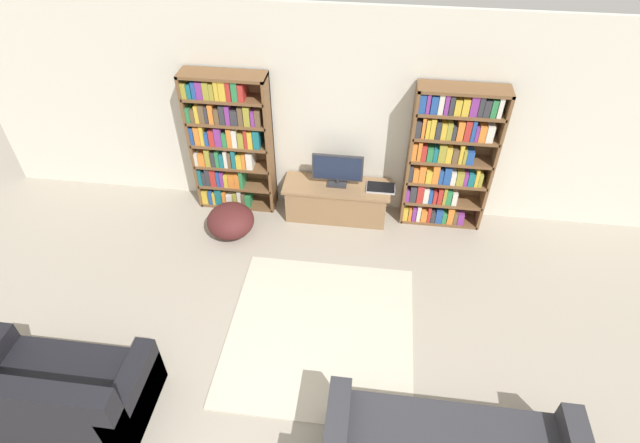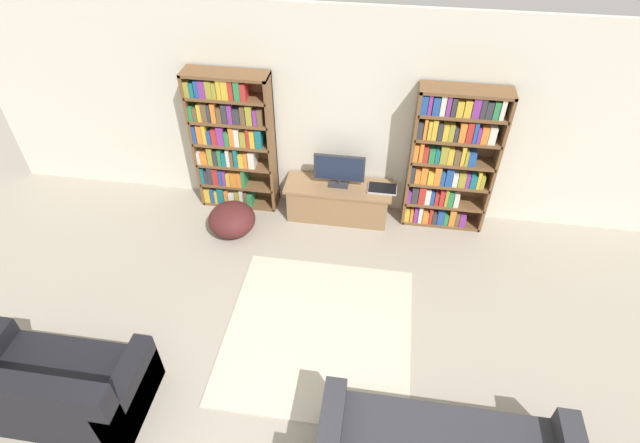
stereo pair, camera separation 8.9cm
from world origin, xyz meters
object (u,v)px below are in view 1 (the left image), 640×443
Objects in this scene: tv_stand at (337,200)px; couch_left_sectional at (58,394)px; television at (338,170)px; laptop at (381,188)px; beanbag_ottoman at (231,221)px; bookshelf_left at (228,142)px; bookshelf_right at (447,157)px.

tv_stand is 3.70m from couch_left_sectional.
television reaches higher than laptop.
television is at bearing 178.25° from laptop.
laptop is at bearing 48.55° from couch_left_sectional.
laptop is at bearing 15.42° from beanbag_ottoman.
laptop is at bearing -1.75° from television.
bookshelf_left and bookshelf_right have the same top height.
couch_left_sectional is 2.67m from beanbag_ottoman.
couch_left_sectional is (-2.13, -3.04, -0.43)m from television.
tv_stand is at bearing -179.65° from laptop.
laptop is at bearing -3.08° from bookshelf_left.
bookshelf_right is 1.31m from television.
television reaches higher than couch_left_sectional.
tv_stand is at bearing 54.86° from couch_left_sectional.
beanbag_ottoman is (-1.27, -0.50, -0.06)m from tv_stand.
laptop is (0.55, 0.00, 0.26)m from tv_stand.
couch_left_sectional is at bearing -137.52° from bookshelf_right.
television is at bearing -176.18° from bookshelf_right.
couch_left_sectional is at bearing -125.14° from tv_stand.
bookshelf_left is 3.29m from couch_left_sectional.
television is 0.41× the size of couch_left_sectional.
tv_stand reaches higher than beanbag_ottoman.
bookshelf_left is 2.95× the size of television.
laptop reaches higher than tv_stand.
beanbag_ottoman is (-1.82, -0.50, -0.31)m from laptop.
bookshelf_left is 0.98m from beanbag_ottoman.
bookshelf_right is 3.17× the size of beanbag_ottoman.
bookshelf_right is at bearing 3.82° from television.
bookshelf_right is at bearing 13.27° from beanbag_ottoman.
couch_left_sectional is (-2.13, -3.02, 0.04)m from tv_stand.
tv_stand is 1.37m from beanbag_ottoman.
bookshelf_right is 1.47m from tv_stand.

